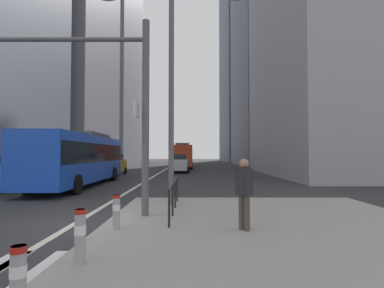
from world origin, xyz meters
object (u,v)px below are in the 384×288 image
at_px(car_receding_near, 180,163).
at_px(bollard_front, 19,275).
at_px(traffic_signal_gantry, 89,87).
at_px(bollard_left, 81,233).
at_px(car_oncoming_mid, 113,164).
at_px(city_bus_blue_oncoming, 81,157).
at_px(street_lamp_post, 172,67).
at_px(bollard_right, 117,210).
at_px(pedestrian_waiting, 245,190).
at_px(city_bus_red_receding, 183,155).

height_order(car_receding_near, bollard_front, car_receding_near).
bearing_deg(traffic_signal_gantry, bollard_left, -71.85).
bearing_deg(car_oncoming_mid, city_bus_blue_oncoming, -86.58).
xyz_separation_m(street_lamp_post, bollard_right, (-1.13, -3.45, -4.67)).
height_order(bollard_right, pedestrian_waiting, pedestrian_waiting).
xyz_separation_m(car_receding_near, street_lamp_post, (0.54, -20.26, 4.29)).
relative_size(city_bus_blue_oncoming, car_oncoming_mid, 2.77).
relative_size(car_oncoming_mid, car_receding_near, 0.92).
height_order(city_bus_red_receding, bollard_right, city_bus_red_receding).
bearing_deg(city_bus_blue_oncoming, bollard_right, -64.77).
bearing_deg(city_bus_red_receding, street_lamp_post, -88.92).
bearing_deg(car_receding_near, bollard_right, -91.41).
xyz_separation_m(city_bus_red_receding, car_receding_near, (0.03, -10.25, -0.85)).
bearing_deg(bollard_front, bollard_left, 84.24).
relative_size(bollard_front, bollard_right, 0.93).
height_order(city_bus_red_receding, street_lamp_post, street_lamp_post).
bearing_deg(car_receding_near, pedestrian_waiting, -83.78).
height_order(city_bus_blue_oncoming, bollard_front, city_bus_blue_oncoming).
bearing_deg(bollard_front, pedestrian_waiting, 47.90).
distance_m(bollard_left, bollard_right, 2.34).
relative_size(city_bus_red_receding, car_receding_near, 2.50).
distance_m(city_bus_red_receding, pedestrian_waiting, 34.22).
distance_m(city_bus_red_receding, traffic_signal_gantry, 32.58).
xyz_separation_m(car_oncoming_mid, street_lamp_post, (6.78, -16.89, 4.29)).
bearing_deg(bollard_left, city_bus_red_receding, 89.11).
distance_m(city_bus_blue_oncoming, street_lamp_post, 10.21).
height_order(traffic_signal_gantry, bollard_left, traffic_signal_gantry).
bearing_deg(traffic_signal_gantry, bollard_right, -49.88).
bearing_deg(traffic_signal_gantry, city_bus_red_receding, 86.77).
height_order(bollard_front, pedestrian_waiting, pedestrian_waiting).
bearing_deg(car_receding_near, bollard_left, -91.32).
distance_m(city_bus_red_receding, street_lamp_post, 30.72).
bearing_deg(pedestrian_waiting, street_lamp_post, 119.79).
height_order(car_receding_near, bollard_right, car_receding_near).
relative_size(traffic_signal_gantry, pedestrian_waiting, 3.42).
distance_m(traffic_signal_gantry, bollard_front, 6.51).
bearing_deg(city_bus_blue_oncoming, bollard_front, -71.45).
xyz_separation_m(city_bus_red_receding, bollard_left, (-0.57, -36.31, -1.17)).
distance_m(car_receding_near, bollard_left, 26.06).
height_order(city_bus_red_receding, traffic_signal_gantry, traffic_signal_gantry).
relative_size(city_bus_blue_oncoming, car_receding_near, 2.56).
xyz_separation_m(street_lamp_post, pedestrian_waiting, (2.06, -3.60, -4.15)).
bearing_deg(car_oncoming_mid, traffic_signal_gantry, -76.92).
height_order(city_bus_red_receding, car_oncoming_mid, city_bus_red_receding).
height_order(city_bus_blue_oncoming, car_oncoming_mid, city_bus_blue_oncoming).
distance_m(car_receding_near, bollard_front, 27.59).
distance_m(traffic_signal_gantry, bollard_left, 5.30).
height_order(car_oncoming_mid, car_receding_near, same).
height_order(street_lamp_post, bollard_right, street_lamp_post).
relative_size(car_oncoming_mid, pedestrian_waiting, 2.35).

